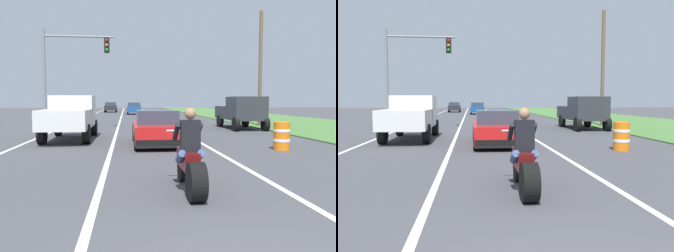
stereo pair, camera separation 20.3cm
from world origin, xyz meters
TOP-DOWN VIEW (x-y plane):
  - lane_stripe_left_solid at (-5.40, 20.00)m, footprint 0.14×120.00m
  - lane_stripe_right_solid at (1.80, 20.00)m, footprint 0.14×120.00m
  - lane_stripe_centre_dashed at (-1.80, 20.00)m, footprint 0.14×120.00m
  - grass_verge_right at (11.92, 20.00)m, footprint 10.00×120.00m
  - motorcycle_with_rider at (-0.06, 4.03)m, footprint 0.70×2.21m
  - sports_car_red at (-0.07, 11.21)m, footprint 1.84×4.30m
  - pickup_truck_left_lane_white at (-3.73, 13.41)m, footprint 2.02×4.80m
  - pickup_truck_right_shoulder_dark_grey at (5.81, 18.24)m, footprint 2.02×4.80m
  - traffic_light_mast_near at (-4.85, 19.13)m, footprint 4.21×0.34m
  - utility_pole_roadside at (7.78, 20.15)m, footprint 0.24×0.24m
  - construction_barrel_nearest at (4.21, 9.22)m, footprint 0.58×0.58m
  - distant_car_far_ahead at (-0.28, 41.73)m, footprint 1.80×4.00m
  - distant_car_further_ahead at (-3.58, 49.98)m, footprint 1.80×4.00m

SIDE VIEW (x-z plane):
  - lane_stripe_left_solid at x=-5.40m, z-range 0.00..0.01m
  - lane_stripe_right_solid at x=1.80m, z-range 0.00..0.01m
  - lane_stripe_centre_dashed at x=-1.80m, z-range 0.00..0.01m
  - grass_verge_right at x=11.92m, z-range 0.00..0.06m
  - construction_barrel_nearest at x=4.21m, z-range 0.00..1.00m
  - motorcycle_with_rider at x=-0.06m, z-range -0.22..1.40m
  - sports_car_red at x=-0.07m, z-range -0.05..1.31m
  - distant_car_far_ahead at x=-0.28m, z-range 0.02..1.52m
  - distant_car_further_ahead at x=-3.58m, z-range 0.02..1.52m
  - pickup_truck_left_lane_white at x=-3.73m, z-range 0.12..2.10m
  - pickup_truck_right_shoulder_dark_grey at x=5.81m, z-range 0.12..2.10m
  - utility_pole_roadside at x=7.78m, z-range 0.00..7.73m
  - traffic_light_mast_near at x=-4.85m, z-range 0.97..6.97m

